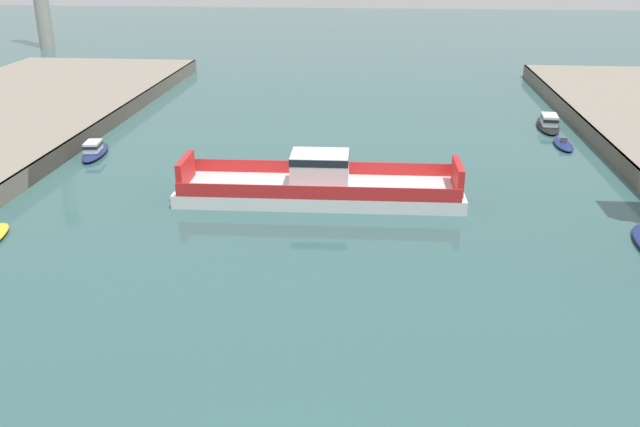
{
  "coord_description": "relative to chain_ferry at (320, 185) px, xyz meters",
  "views": [
    {
      "loc": [
        4.0,
        -19.72,
        20.03
      ],
      "look_at": [
        0.0,
        24.92,
        2.0
      ],
      "focal_mm": 38.51,
      "sensor_mm": 36.0,
      "label": 1
    }
  ],
  "objects": [
    {
      "name": "chain_ferry",
      "position": [
        0.0,
        0.0,
        0.0
      ],
      "size": [
        23.44,
        7.03,
        3.9
      ],
      "color": "silver",
      "rests_on": "ground"
    },
    {
      "name": "moored_boat_mid_right",
      "position": [
        23.8,
        24.95,
        -0.55
      ],
      "size": [
        3.13,
        8.45,
        1.62
      ],
      "color": "black",
      "rests_on": "ground"
    },
    {
      "name": "moored_boat_far_right",
      "position": [
        -23.26,
        9.94,
        -0.58
      ],
      "size": [
        2.71,
        6.69,
        1.55
      ],
      "color": "navy",
      "rests_on": "ground"
    },
    {
      "name": "moored_boat_near_left",
      "position": [
        23.72,
        17.38,
        -0.9
      ],
      "size": [
        1.71,
        5.13,
        0.97
      ],
      "color": "navy",
      "rests_on": "ground"
    }
  ]
}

